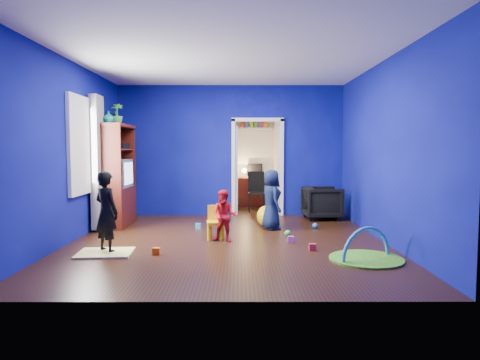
{
  "coord_description": "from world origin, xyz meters",
  "views": [
    {
      "loc": [
        0.19,
        -6.82,
        1.49
      ],
      "look_at": [
        0.2,
        0.4,
        0.96
      ],
      "focal_mm": 32.0,
      "sensor_mm": 36.0,
      "label": 1
    }
  ],
  "objects_px": {
    "crt_tv": "(117,173)",
    "tv_armoire": "(115,175)",
    "armchair": "(322,203)",
    "vase": "(109,117)",
    "child_navy": "(271,200)",
    "study_desk": "(255,192)",
    "play_mat": "(366,259)",
    "child_black": "(106,212)",
    "kid_chair": "(216,224)",
    "toddler_red": "(224,216)",
    "folding_chair": "(256,192)",
    "hopper_ball": "(268,216)"
  },
  "relations": [
    {
      "from": "child_black",
      "to": "study_desk",
      "type": "distance_m",
      "value": 5.51
    },
    {
      "from": "toddler_red",
      "to": "crt_tv",
      "type": "distance_m",
      "value": 2.65
    },
    {
      "from": "crt_tv",
      "to": "tv_armoire",
      "type": "bearing_deg",
      "value": 180.0
    },
    {
      "from": "vase",
      "to": "hopper_ball",
      "type": "bearing_deg",
      "value": 3.26
    },
    {
      "from": "toddler_red",
      "to": "hopper_ball",
      "type": "distance_m",
      "value": 1.55
    },
    {
      "from": "tv_armoire",
      "to": "kid_chair",
      "type": "distance_m",
      "value": 2.49
    },
    {
      "from": "toddler_red",
      "to": "child_black",
      "type": "bearing_deg",
      "value": -145.93
    },
    {
      "from": "child_navy",
      "to": "tv_armoire",
      "type": "height_order",
      "value": "tv_armoire"
    },
    {
      "from": "child_navy",
      "to": "study_desk",
      "type": "height_order",
      "value": "child_navy"
    },
    {
      "from": "child_black",
      "to": "folding_chair",
      "type": "distance_m",
      "value": 4.66
    },
    {
      "from": "vase",
      "to": "study_desk",
      "type": "relative_size",
      "value": 0.26
    },
    {
      "from": "tv_armoire",
      "to": "armchair",
      "type": "bearing_deg",
      "value": 10.53
    },
    {
      "from": "child_black",
      "to": "play_mat",
      "type": "height_order",
      "value": "child_black"
    },
    {
      "from": "armchair",
      "to": "toddler_red",
      "type": "height_order",
      "value": "toddler_red"
    },
    {
      "from": "toddler_red",
      "to": "play_mat",
      "type": "height_order",
      "value": "toddler_red"
    },
    {
      "from": "play_mat",
      "to": "folding_chair",
      "type": "height_order",
      "value": "folding_chair"
    },
    {
      "from": "study_desk",
      "to": "folding_chair",
      "type": "height_order",
      "value": "folding_chair"
    },
    {
      "from": "toddler_red",
      "to": "folding_chair",
      "type": "xyz_separation_m",
      "value": [
        0.65,
        3.32,
        0.04
      ]
    },
    {
      "from": "child_navy",
      "to": "tv_armoire",
      "type": "relative_size",
      "value": 0.56
    },
    {
      "from": "child_black",
      "to": "kid_chair",
      "type": "relative_size",
      "value": 2.35
    },
    {
      "from": "child_navy",
      "to": "play_mat",
      "type": "height_order",
      "value": "child_navy"
    },
    {
      "from": "child_navy",
      "to": "folding_chair",
      "type": "relative_size",
      "value": 1.2
    },
    {
      "from": "child_black",
      "to": "vase",
      "type": "distance_m",
      "value": 2.44
    },
    {
      "from": "vase",
      "to": "study_desk",
      "type": "height_order",
      "value": "vase"
    },
    {
      "from": "tv_armoire",
      "to": "folding_chair",
      "type": "bearing_deg",
      "value": 33.63
    },
    {
      "from": "armchair",
      "to": "child_navy",
      "type": "height_order",
      "value": "child_navy"
    },
    {
      "from": "play_mat",
      "to": "folding_chair",
      "type": "distance_m",
      "value": 4.68
    },
    {
      "from": "armchair",
      "to": "vase",
      "type": "height_order",
      "value": "vase"
    },
    {
      "from": "crt_tv",
      "to": "folding_chair",
      "type": "bearing_deg",
      "value": 34.01
    },
    {
      "from": "child_navy",
      "to": "play_mat",
      "type": "relative_size",
      "value": 1.13
    },
    {
      "from": "toddler_red",
      "to": "kid_chair",
      "type": "xyz_separation_m",
      "value": [
        -0.15,
        0.2,
        -0.17
      ]
    },
    {
      "from": "tv_armoire",
      "to": "kid_chair",
      "type": "bearing_deg",
      "value": -31.69
    },
    {
      "from": "hopper_ball",
      "to": "play_mat",
      "type": "bearing_deg",
      "value": -64.66
    },
    {
      "from": "vase",
      "to": "crt_tv",
      "type": "relative_size",
      "value": 0.32
    },
    {
      "from": "study_desk",
      "to": "crt_tv",
      "type": "bearing_deg",
      "value": -134.43
    },
    {
      "from": "child_navy",
      "to": "hopper_ball",
      "type": "xyz_separation_m",
      "value": [
        -0.05,
        0.25,
        -0.35
      ]
    },
    {
      "from": "hopper_ball",
      "to": "play_mat",
      "type": "distance_m",
      "value": 2.73
    },
    {
      "from": "toddler_red",
      "to": "folding_chair",
      "type": "height_order",
      "value": "folding_chair"
    },
    {
      "from": "toddler_red",
      "to": "vase",
      "type": "bearing_deg",
      "value": 162.91
    },
    {
      "from": "child_navy",
      "to": "kid_chair",
      "type": "height_order",
      "value": "child_navy"
    },
    {
      "from": "child_black",
      "to": "toddler_red",
      "type": "bearing_deg",
      "value": -121.28
    },
    {
      "from": "tv_armoire",
      "to": "play_mat",
      "type": "bearing_deg",
      "value": -32.18
    },
    {
      "from": "crt_tv",
      "to": "hopper_ball",
      "type": "xyz_separation_m",
      "value": [
        2.91,
        -0.13,
        -0.81
      ]
    },
    {
      "from": "tv_armoire",
      "to": "folding_chair",
      "type": "xyz_separation_m",
      "value": [
        2.82,
        1.88,
        -0.52
      ]
    },
    {
      "from": "toddler_red",
      "to": "study_desk",
      "type": "xyz_separation_m",
      "value": [
        0.65,
        4.28,
        -0.04
      ]
    },
    {
      "from": "kid_chair",
      "to": "study_desk",
      "type": "distance_m",
      "value": 4.16
    },
    {
      "from": "toddler_red",
      "to": "folding_chair",
      "type": "bearing_deg",
      "value": 89.74
    },
    {
      "from": "child_navy",
      "to": "toddler_red",
      "type": "xyz_separation_m",
      "value": [
        -0.83,
        -1.07,
        -0.14
      ]
    },
    {
      "from": "child_navy",
      "to": "vase",
      "type": "height_order",
      "value": "vase"
    },
    {
      "from": "hopper_ball",
      "to": "play_mat",
      "type": "relative_size",
      "value": 0.42
    }
  ]
}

